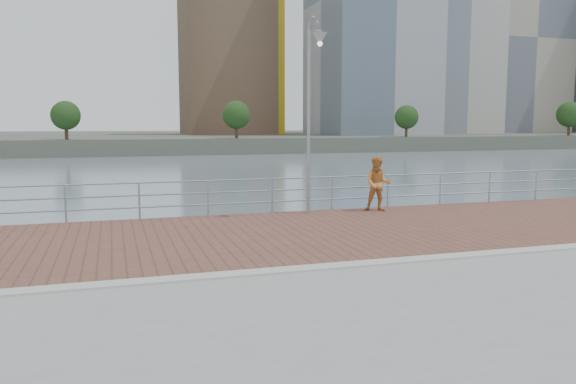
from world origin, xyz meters
name	(u,v)px	position (x,y,z in m)	size (l,w,h in m)	color
water	(318,366)	(0.00, 0.00, -2.00)	(400.00, 400.00, 0.00)	slate
brick_lane	(269,234)	(0.00, 3.60, 0.01)	(40.00, 6.80, 0.02)	brown
curb	(318,268)	(0.00, 0.00, 0.03)	(40.00, 0.40, 0.06)	#B7B5AD
far_shore	(129,139)	(0.00, 122.50, -0.75)	(320.00, 95.00, 2.50)	#4C5142
guardrail	(240,193)	(0.00, 7.00, 0.69)	(39.06, 0.06, 1.13)	#8C9EA8
street_lamp	(313,82)	(2.08, 6.08, 4.09)	(0.42, 1.22, 5.76)	gray
bystander	(378,184)	(4.39, 6.25, 0.91)	(0.86, 0.67, 1.78)	#D3863E
skyline	(288,20)	(32.24, 104.59, 24.13)	(233.00, 41.00, 70.96)	#ADA38E
shoreline_trees	(279,113)	(21.96, 77.00, 4.44)	(170.14, 5.19, 6.92)	#473323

